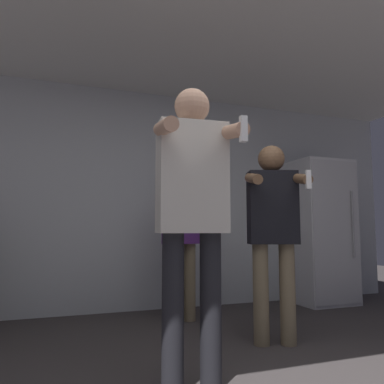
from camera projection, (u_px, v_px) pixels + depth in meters
The scene contains 6 objects.
wall_back at pixel (141, 199), 4.39m from camera, with size 7.00×0.06×2.55m.
ceiling_slab at pixel (178, 33), 3.18m from camera, with size 7.00×3.33×0.05m.
refrigerator at pixel (319, 231), 4.77m from camera, with size 0.70×0.69×1.79m.
person_woman_foreground at pixel (192, 206), 2.23m from camera, with size 0.51×0.49×1.78m.
person_man_side at pixel (273, 225), 3.06m from camera, with size 0.54×0.57×1.61m.
person_spectator_back at pixel (184, 227), 3.78m from camera, with size 0.57×0.63×1.55m.
Camera 1 is at (-0.92, -1.47, 0.91)m, focal length 35.00 mm.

